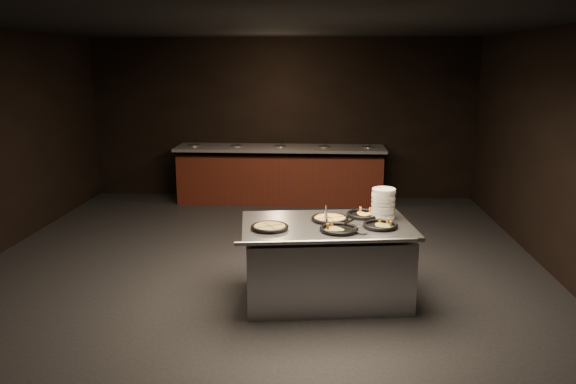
% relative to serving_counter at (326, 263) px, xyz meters
% --- Properties ---
extents(room, '(7.02, 8.02, 2.92)m').
position_rel_serving_counter_xyz_m(room, '(-0.80, 0.63, 1.05)').
color(room, black).
rests_on(room, ground).
extents(salad_bar, '(3.70, 0.83, 1.18)m').
position_rel_serving_counter_xyz_m(salad_bar, '(-0.80, 4.19, 0.03)').
color(salad_bar, '#4E2012').
rests_on(salad_bar, ground).
extents(serving_counter, '(1.88, 1.35, 0.84)m').
position_rel_serving_counter_xyz_m(serving_counter, '(0.00, 0.00, 0.00)').
color(serving_counter, silver).
rests_on(serving_counter, ground).
extents(plate_stack, '(0.25, 0.25, 0.32)m').
position_rel_serving_counter_xyz_m(plate_stack, '(0.61, 0.26, 0.59)').
color(plate_stack, white).
rests_on(plate_stack, serving_counter).
extents(pan_veggie_whole, '(0.38, 0.38, 0.04)m').
position_rel_serving_counter_xyz_m(pan_veggie_whole, '(-0.58, -0.22, 0.45)').
color(pan_veggie_whole, black).
rests_on(pan_veggie_whole, serving_counter).
extents(pan_cheese_whole, '(0.40, 0.40, 0.04)m').
position_rel_serving_counter_xyz_m(pan_cheese_whole, '(0.04, 0.12, 0.45)').
color(pan_cheese_whole, black).
rests_on(pan_cheese_whole, serving_counter).
extents(pan_cheese_slices_a, '(0.38, 0.38, 0.04)m').
position_rel_serving_counter_xyz_m(pan_cheese_slices_a, '(0.41, 0.31, 0.45)').
color(pan_cheese_slices_a, black).
rests_on(pan_cheese_slices_a, serving_counter).
extents(pan_cheese_slices_b, '(0.39, 0.39, 0.04)m').
position_rel_serving_counter_xyz_m(pan_cheese_slices_b, '(0.12, -0.25, 0.45)').
color(pan_cheese_slices_b, black).
rests_on(pan_cheese_slices_b, serving_counter).
extents(pan_veggie_slices, '(0.36, 0.36, 0.04)m').
position_rel_serving_counter_xyz_m(pan_veggie_slices, '(0.55, -0.10, 0.45)').
color(pan_veggie_slices, black).
rests_on(pan_veggie_slices, serving_counter).
extents(server_left, '(0.10, 0.32, 0.15)m').
position_rel_serving_counter_xyz_m(server_left, '(-0.01, 0.09, 0.51)').
color(server_left, silver).
rests_on(server_left, serving_counter).
extents(server_right, '(0.26, 0.24, 0.16)m').
position_rel_serving_counter_xyz_m(server_right, '(0.26, -0.27, 0.51)').
color(server_right, silver).
rests_on(server_right, serving_counter).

